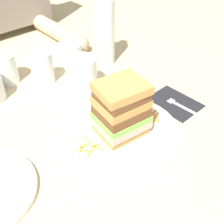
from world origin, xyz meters
The scene contains 31 objects.
ground_plane centered at (0.00, 0.00, 0.00)m, with size 3.00×3.00×0.00m, color #C6B289.
main_plate centered at (0.02, 0.01, 0.01)m, with size 0.28×0.28×0.01m, color white.
sandwich centered at (0.02, 0.01, 0.08)m, with size 0.12×0.11×0.13m.
carrot_shred_0 centered at (-0.08, 0.01, 0.02)m, with size 0.00×0.00×0.02m, color orange.
carrot_shred_1 centered at (-0.08, 0.00, 0.02)m, with size 0.00×0.00×0.02m, color orange.
carrot_shred_2 centered at (-0.08, 0.03, 0.02)m, with size 0.00×0.00×0.03m, color orange.
carrot_shred_3 centered at (-0.07, 0.00, 0.02)m, with size 0.00×0.00×0.03m, color orange.
carrot_shred_4 centered at (-0.09, 0.02, 0.02)m, with size 0.00×0.00×0.03m, color orange.
carrot_shred_5 centered at (-0.06, 0.00, 0.02)m, with size 0.00×0.00×0.03m, color orange.
carrot_shred_6 centered at (-0.06, 0.01, 0.02)m, with size 0.00×0.00×0.02m, color orange.
carrot_shred_7 centered at (-0.09, 0.01, 0.02)m, with size 0.00×0.00×0.03m, color orange.
carrot_shred_8 centered at (-0.06, 0.04, 0.02)m, with size 0.00×0.00×0.03m, color orange.
carrot_shred_9 centered at (-0.07, 0.02, 0.02)m, with size 0.00×0.00×0.03m, color orange.
carrot_shred_10 centered at (0.11, -0.01, 0.02)m, with size 0.00×0.00×0.02m, color orange.
carrot_shred_11 centered at (0.12, 0.01, 0.02)m, with size 0.00×0.00×0.02m, color orange.
carrot_shred_12 centered at (0.13, 0.00, 0.02)m, with size 0.00×0.00×0.02m, color orange.
carrot_shred_13 centered at (0.09, -0.01, 0.02)m, with size 0.00×0.00×0.02m, color orange.
carrot_shred_14 centered at (0.12, -0.01, 0.02)m, with size 0.00×0.00×0.03m, color orange.
carrot_shred_15 centered at (0.12, -0.02, 0.02)m, with size 0.00×0.00×0.03m, color orange.
carrot_shred_16 centered at (0.11, -0.03, 0.02)m, with size 0.00×0.00×0.02m, color orange.
carrot_shred_17 centered at (0.10, -0.02, 0.02)m, with size 0.00×0.00×0.03m, color orange.
carrot_shred_18 centered at (0.11, -0.02, 0.02)m, with size 0.00×0.00×0.03m, color orange.
carrot_shred_19 centered at (0.12, -0.01, 0.02)m, with size 0.00×0.00×0.02m, color orange.
napkin_dark centered at (0.22, 0.00, 0.00)m, with size 0.10×0.14×0.00m, color black.
fork centered at (0.22, -0.02, 0.00)m, with size 0.02×0.17×0.00m.
knife centered at (-0.16, 0.00, 0.00)m, with size 0.02×0.20×0.00m.
juice_glass centered at (0.08, 0.23, 0.04)m, with size 0.08×0.08×0.09m.
water_bottle centered at (0.22, 0.30, 0.12)m, with size 0.07×0.07×0.26m.
empty_tumbler_1 centered at (0.01, 0.33, 0.05)m, with size 0.06×0.06×0.10m, color silver.
empty_tumbler_2 centered at (0.13, 0.36, 0.04)m, with size 0.08×0.08×0.07m, color silver.
empty_tumbler_3 centered at (-0.07, 0.41, 0.04)m, with size 0.07×0.07×0.09m, color silver.
Camera 1 is at (-0.32, -0.34, 0.47)m, focal length 45.10 mm.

